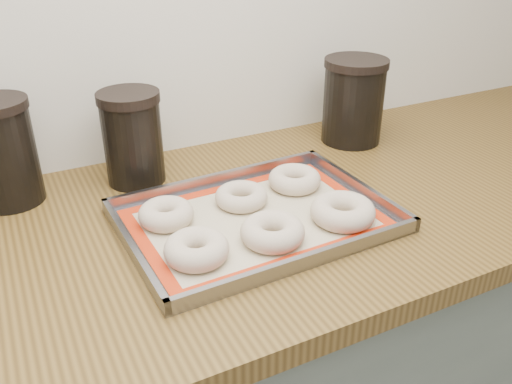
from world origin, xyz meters
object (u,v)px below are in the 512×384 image
baking_tray (256,218)px  bagel_front_left (197,249)px  bagel_back_right (295,179)px  canister_left (2,152)px  canister_right (353,101)px  bagel_front_mid (272,232)px  canister_mid (133,137)px  bagel_back_mid (241,196)px  bagel_front_right (343,211)px  bagel_back_left (166,214)px

baking_tray → bagel_front_left: bagel_front_left is taller
baking_tray → bagel_back_right: 0.15m
baking_tray → canister_left: size_ratio=2.37×
canister_right → baking_tray: bearing=-147.5°
bagel_front_left → bagel_back_right: size_ratio=1.00×
bagel_front_mid → canister_mid: bearing=112.3°
baking_tray → bagel_front_left: bearing=-154.0°
baking_tray → canister_left: bearing=143.6°
bagel_back_mid → bagel_front_right: bearing=-45.3°
baking_tray → bagel_back_right: size_ratio=4.58×
bagel_front_right → canister_mid: (-0.28, 0.33, 0.07)m
bagel_front_left → canister_mid: canister_mid is taller
bagel_front_right → bagel_back_mid: size_ratio=1.17×
bagel_back_right → canister_left: 0.55m
baking_tray → bagel_front_left: size_ratio=4.56×
baking_tray → bagel_front_right: 0.15m
bagel_back_left → canister_mid: 0.21m
bagel_front_left → bagel_back_left: 0.13m
canister_left → canister_right: size_ratio=1.02×
baking_tray → bagel_front_right: (0.13, -0.07, 0.02)m
bagel_back_right → bagel_back_left: bearing=-176.4°
bagel_front_mid → bagel_back_mid: size_ratio=1.09×
bagel_front_left → canister_mid: size_ratio=0.56×
bagel_front_mid → canister_left: canister_left is taller
canister_right → bagel_back_right: bearing=-147.3°
bagel_back_left → canister_left: (-0.23, 0.22, 0.08)m
baking_tray → bagel_front_right: bearing=-28.2°
baking_tray → canister_mid: size_ratio=2.53×
canister_mid → canister_right: (0.51, -0.02, 0.00)m
bagel_front_mid → canister_left: 0.52m
bagel_front_mid → canister_mid: canister_mid is taller
baking_tray → canister_right: size_ratio=2.42×
bagel_back_mid → bagel_back_right: size_ratio=0.95×
bagel_back_mid → baking_tray: bearing=-90.9°
bagel_front_right → bagel_back_mid: 0.19m
canister_left → canister_mid: (0.23, -0.02, -0.01)m
bagel_back_right → canister_left: (-0.50, 0.20, 0.08)m
bagel_front_left → canister_mid: (-0.01, 0.32, 0.07)m
bagel_back_mid → canister_left: 0.44m
bagel_front_left → bagel_back_right: 0.30m
bagel_front_mid → bagel_back_left: bagel_front_mid is taller
bagel_back_right → canister_left: canister_left is taller
bagel_back_left → bagel_back_mid: bagel_back_left is taller
bagel_front_left → canister_right: bearing=30.8°
bagel_front_right → bagel_back_right: bearing=94.2°
bagel_front_left → baking_tray: bearing=26.0°
canister_left → canister_right: canister_left is taller
bagel_back_right → bagel_front_left: bearing=-151.1°
bagel_front_mid → canister_right: bearing=39.4°
bagel_front_mid → bagel_front_right: same height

